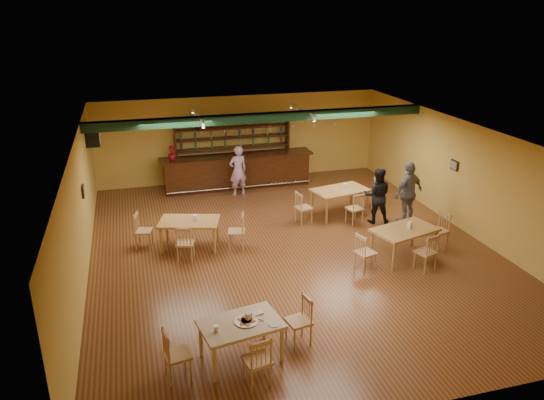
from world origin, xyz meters
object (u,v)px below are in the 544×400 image
object	(u,v)px
dining_table_b	(340,202)
patron_bar	(238,171)
dining_table_d	(404,243)
near_table	(241,341)
patron_right_a	(377,195)
bar_counter	(237,171)
dining_table_a	(190,234)

from	to	relation	value
dining_table_b	patron_bar	bearing A→B (deg)	122.70
dining_table_d	near_table	size ratio (longest dim) A/B	1.12
patron_bar	patron_right_a	xyz separation A→B (m)	(3.35, -3.32, -0.02)
bar_counter	patron_bar	size ratio (longest dim) A/B	3.13
patron_bar	patron_right_a	distance (m)	4.72
dining_table_b	dining_table_d	world-z (taller)	dining_table_b
dining_table_d	bar_counter	bearing A→B (deg)	98.25
near_table	patron_right_a	xyz separation A→B (m)	(5.10, 5.08, 0.44)
near_table	dining_table_d	bearing A→B (deg)	20.77
bar_counter	near_table	bearing A→B (deg)	-101.57
bar_counter	dining_table_d	xyz separation A→B (m)	(2.85, -6.42, -0.17)
dining_table_d	patron_right_a	xyz separation A→B (m)	(0.36, 2.27, 0.42)
dining_table_a	patron_bar	world-z (taller)	patron_bar
dining_table_b	patron_right_a	world-z (taller)	patron_right_a
dining_table_d	patron_right_a	distance (m)	2.34
dining_table_a	dining_table_d	size ratio (longest dim) A/B	0.96
near_table	patron_right_a	size ratio (longest dim) A/B	0.86
dining_table_b	dining_table_d	xyz separation A→B (m)	(0.44, -3.07, -0.01)
dining_table_b	patron_bar	xyz separation A→B (m)	(-2.55, 2.52, 0.43)
dining_table_d	near_table	xyz separation A→B (m)	(-4.74, -2.81, -0.02)
dining_table_b	patron_bar	distance (m)	3.61
bar_counter	patron_right_a	bearing A→B (deg)	-52.24
patron_right_a	near_table	bearing A→B (deg)	65.76
bar_counter	dining_table_d	world-z (taller)	bar_counter
dining_table_a	dining_table_b	size ratio (longest dim) A/B	0.93
dining_table_d	patron_right_a	world-z (taller)	patron_right_a
dining_table_a	dining_table_b	bearing A→B (deg)	29.33
dining_table_a	dining_table_b	distance (m)	4.71
dining_table_a	patron_right_a	world-z (taller)	patron_right_a
patron_right_a	dining_table_b	bearing A→B (deg)	-24.13
dining_table_b	patron_right_a	distance (m)	1.20
patron_right_a	patron_bar	bearing A→B (deg)	-23.89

